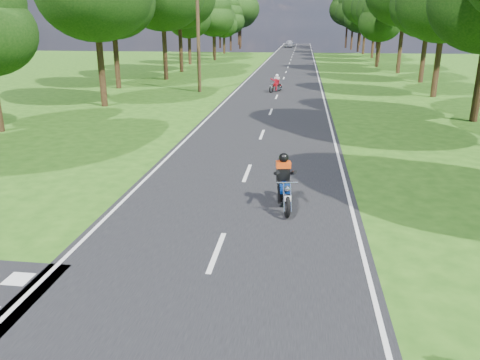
# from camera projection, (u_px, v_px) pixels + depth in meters

# --- Properties ---
(ground) EXTENTS (160.00, 160.00, 0.00)m
(ground) POSITION_uv_depth(u_px,v_px,m) (198.00, 302.00, 8.77)
(ground) COLOR #245012
(ground) RESTS_ON ground
(main_road) EXTENTS (7.00, 140.00, 0.02)m
(main_road) POSITION_uv_depth(u_px,v_px,m) (288.00, 67.00, 55.77)
(main_road) COLOR black
(main_road) RESTS_ON ground
(road_markings) EXTENTS (7.40, 140.00, 0.01)m
(road_markings) POSITION_uv_depth(u_px,v_px,m) (286.00, 69.00, 54.02)
(road_markings) COLOR silver
(road_markings) RESTS_ON main_road
(telegraph_pole) EXTENTS (1.20, 0.26, 8.00)m
(telegraph_pole) POSITION_uv_depth(u_px,v_px,m) (198.00, 36.00, 34.54)
(telegraph_pole) COLOR #382616
(telegraph_pole) RESTS_ON ground
(rider_near_blue) EXTENTS (0.91, 1.91, 1.53)m
(rider_near_blue) POSITION_uv_depth(u_px,v_px,m) (284.00, 181.00, 13.05)
(rider_near_blue) COLOR navy
(rider_near_blue) RESTS_ON main_road
(rider_far_red) EXTENTS (1.17, 1.68, 1.34)m
(rider_far_red) POSITION_uv_depth(u_px,v_px,m) (276.00, 83.00, 35.32)
(rider_far_red) COLOR #A50C14
(rider_far_red) RESTS_ON main_road
(distant_car) EXTENTS (2.25, 4.63, 1.52)m
(distant_car) POSITION_uv_depth(u_px,v_px,m) (290.00, 44.00, 102.50)
(distant_car) COLOR #BABBC2
(distant_car) RESTS_ON main_road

